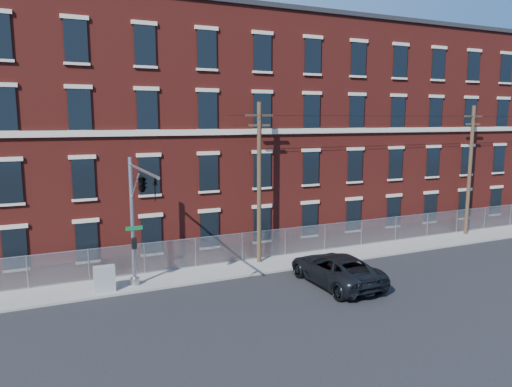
{
  "coord_description": "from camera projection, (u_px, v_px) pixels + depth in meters",
  "views": [
    {
      "loc": [
        -10.31,
        -20.96,
        9.04
      ],
      "look_at": [
        1.05,
        4.0,
        4.8
      ],
      "focal_mm": 33.43,
      "sensor_mm": 36.0,
      "label": 1
    }
  ],
  "objects": [
    {
      "name": "mill_building",
      "position": [
        324.0,
        130.0,
        40.65
      ],
      "size": [
        55.3,
        14.32,
        16.3
      ],
      "color": "#5F1913",
      "rests_on": "ground"
    },
    {
      "name": "ground",
      "position": [
        270.0,
        298.0,
        24.46
      ],
      "size": [
        140.0,
        140.0,
        0.0
      ],
      "primitive_type": "plane",
      "color": "black",
      "rests_on": "ground"
    },
    {
      "name": "utility_pole_mid",
      "position": [
        470.0,
        168.0,
        36.86
      ],
      "size": [
        1.8,
        0.28,
        10.0
      ],
      "color": "#403020",
      "rests_on": "ground"
    },
    {
      "name": "chain_link_fence",
      "position": [
        379.0,
        230.0,
        34.87
      ],
      "size": [
        59.06,
        0.06,
        1.85
      ],
      "color": "#A5A8AD",
      "rests_on": "ground"
    },
    {
      "name": "utility_pole_near",
      "position": [
        259.0,
        180.0,
        29.49
      ],
      "size": [
        1.8,
        0.28,
        10.0
      ],
      "color": "#403020",
      "rests_on": "ground"
    },
    {
      "name": "pickup_truck",
      "position": [
        335.0,
        269.0,
        26.38
      ],
      "size": [
        2.99,
        6.31,
        1.74
      ],
      "primitive_type": "imported",
      "rotation": [
        0.0,
        0.0,
        3.16
      ],
      "color": "black",
      "rests_on": "ground"
    },
    {
      "name": "utility_cabinet",
      "position": [
        104.0,
        279.0,
        25.0
      ],
      "size": [
        1.1,
        0.59,
        1.35
      ],
      "primitive_type": "cube",
      "rotation": [
        0.0,
        0.0,
        -0.05
      ],
      "color": "gray",
      "rests_on": "sidewalk"
    },
    {
      "name": "traffic_signal_mast",
      "position": [
        140.0,
        196.0,
        23.14
      ],
      "size": [
        0.9,
        6.75,
        7.0
      ],
      "color": "#9EA0A5",
      "rests_on": "ground"
    },
    {
      "name": "overhead_wires",
      "position": [
        473.0,
        119.0,
        36.29
      ],
      "size": [
        40.0,
        0.62,
        0.62
      ],
      "color": "black",
      "rests_on": "ground"
    },
    {
      "name": "sidewalk",
      "position": [
        390.0,
        248.0,
        33.86
      ],
      "size": [
        65.0,
        3.0,
        0.12
      ],
      "primitive_type": "cube",
      "color": "gray",
      "rests_on": "ground"
    }
  ]
}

